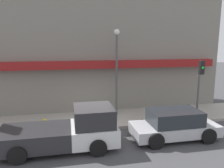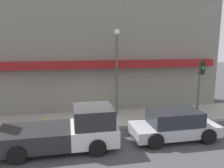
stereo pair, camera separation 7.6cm
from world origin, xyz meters
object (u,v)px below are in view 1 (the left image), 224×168
pickup_truck (68,131)px  street_lamp (117,62)px  parked_car (174,125)px  fire_hydrant (45,124)px  traffic_light (200,79)px

pickup_truck → street_lamp: bearing=49.9°
street_lamp → parked_car: bearing=-60.8°
fire_hydrant → traffic_light: size_ratio=0.17×
pickup_truck → traffic_light: traffic_light is taller
parked_car → traffic_light: traffic_light is taller
pickup_truck → traffic_light: size_ratio=1.46×
pickup_truck → fire_hydrant: bearing=120.3°
fire_hydrant → street_lamp: 5.64m
pickup_truck → parked_car: (5.26, 0.00, -0.11)m
fire_hydrant → street_lamp: (4.37, 1.76, 3.11)m
pickup_truck → fire_hydrant: (-1.23, 2.05, -0.35)m
fire_hydrant → parked_car: bearing=-17.5°
street_lamp → fire_hydrant: bearing=-158.0°
parked_car → street_lamp: (-2.13, 3.81, 2.87)m
parked_car → fire_hydrant: size_ratio=6.91×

